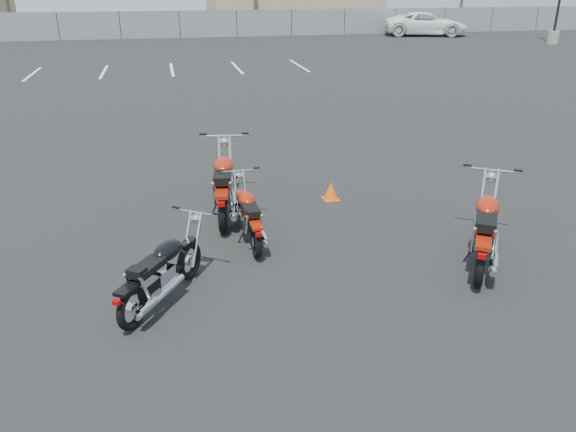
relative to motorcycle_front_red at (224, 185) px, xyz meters
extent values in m
plane|color=black|center=(0.53, -2.46, -0.53)|extent=(120.00, 120.00, 0.00)
torus|color=black|center=(0.11, 0.82, -0.19)|extent=(0.22, 0.69, 0.68)
cylinder|color=silver|center=(0.11, 0.82, -0.19)|extent=(0.14, 0.19, 0.18)
torus|color=black|center=(-0.13, -0.80, -0.19)|extent=(0.22, 0.69, 0.68)
cylinder|color=silver|center=(-0.13, -0.80, -0.19)|extent=(0.14, 0.19, 0.18)
cube|color=black|center=(-0.01, 0.01, -0.15)|extent=(0.28, 1.19, 0.07)
cube|color=silver|center=(-0.02, -0.05, -0.08)|extent=(0.37, 0.47, 0.34)
cylinder|color=silver|center=(-0.02, -0.05, 0.12)|extent=(0.26, 0.31, 0.30)
ellipsoid|color=#9F1D09|center=(0.02, 0.21, 0.28)|extent=(0.43, 0.70, 0.29)
cube|color=black|center=(-0.06, -0.33, 0.26)|extent=(0.38, 0.66, 0.11)
cube|color=black|center=(-0.10, -0.61, 0.30)|extent=(0.27, 0.24, 0.14)
cube|color=#9F1D09|center=(-0.13, -0.82, 0.16)|extent=(0.27, 0.50, 0.06)
cube|color=#9F1D09|center=(0.11, 0.82, 0.16)|extent=(0.20, 0.40, 0.05)
cylinder|color=silver|center=(0.03, -0.65, 0.09)|extent=(0.09, 0.21, 0.44)
cylinder|color=silver|center=(-0.24, -0.61, 0.09)|extent=(0.09, 0.21, 0.44)
cylinder|color=silver|center=(0.12, -0.35, -0.22)|extent=(0.28, 1.25, 0.15)
cylinder|color=silver|center=(0.07, -0.71, -0.19)|extent=(0.19, 0.42, 0.15)
cylinder|color=silver|center=(0.23, 0.94, 0.17)|extent=(0.11, 0.45, 0.89)
cylinder|color=silver|center=(0.02, 0.97, 0.17)|extent=(0.11, 0.45, 0.89)
sphere|color=silver|center=(0.15, 1.13, 0.46)|extent=(0.20, 0.20, 0.18)
cylinder|color=silver|center=(0.15, 1.16, 0.57)|extent=(0.79, 0.15, 0.03)
cylinder|color=black|center=(0.54, 1.08, 0.62)|extent=(0.14, 0.06, 0.04)
cylinder|color=black|center=(-0.24, 1.19, 0.62)|extent=(0.14, 0.06, 0.04)
cylinder|color=black|center=(-0.18, -0.08, -0.36)|extent=(0.18, 0.05, 0.34)
cube|color=#990505|center=(-0.17, -1.11, 0.09)|extent=(0.12, 0.08, 0.07)
torus|color=black|center=(-0.74, -2.22, -0.26)|extent=(0.38, 0.50, 0.54)
cylinder|color=silver|center=(-0.74, -2.22, -0.26)|extent=(0.16, 0.17, 0.14)
torus|color=black|center=(-1.47, -3.31, -0.26)|extent=(0.38, 0.50, 0.54)
cylinder|color=silver|center=(-1.47, -3.31, -0.26)|extent=(0.16, 0.17, 0.14)
cube|color=black|center=(-1.11, -2.77, -0.23)|extent=(0.60, 0.84, 0.05)
cube|color=silver|center=(-1.13, -2.80, -0.17)|extent=(0.40, 0.43, 0.27)
cylinder|color=silver|center=(-1.13, -2.80, -0.01)|extent=(0.28, 0.29, 0.24)
ellipsoid|color=black|center=(-1.02, -2.63, 0.12)|extent=(0.52, 0.59, 0.23)
cube|color=black|center=(-1.26, -2.99, 0.10)|extent=(0.47, 0.54, 0.09)
cube|color=black|center=(-1.38, -3.18, 0.13)|extent=(0.26, 0.25, 0.11)
cube|color=black|center=(-1.48, -3.33, 0.02)|extent=(0.35, 0.41, 0.05)
cube|color=black|center=(-0.74, -2.22, 0.02)|extent=(0.27, 0.32, 0.04)
cylinder|color=silver|center=(-1.31, -3.26, -0.04)|extent=(0.13, 0.16, 0.35)
cylinder|color=silver|center=(-1.49, -3.14, -0.04)|extent=(0.13, 0.16, 0.35)
cylinder|color=silver|center=(-1.14, -3.07, -0.28)|extent=(0.62, 0.87, 0.12)
cylinder|color=silver|center=(-1.30, -3.31, -0.26)|extent=(0.27, 0.33, 0.12)
cylinder|color=silver|center=(-0.62, -2.18, 0.03)|extent=(0.23, 0.32, 0.71)
cylinder|color=silver|center=(-0.75, -2.09, 0.03)|extent=(0.23, 0.32, 0.71)
sphere|color=silver|center=(-0.60, -2.01, 0.26)|extent=(0.20, 0.20, 0.14)
cylinder|color=silver|center=(-0.59, -2.00, 0.35)|extent=(0.54, 0.37, 0.03)
cylinder|color=black|center=(-0.34, -2.19, 0.39)|extent=(0.11, 0.09, 0.03)
cylinder|color=black|center=(-0.87, -1.84, 0.39)|extent=(0.11, 0.09, 0.03)
cylinder|color=black|center=(-1.26, -2.77, -0.40)|extent=(0.13, 0.10, 0.27)
cube|color=#990505|center=(-1.61, -3.52, -0.04)|extent=(0.11, 0.10, 0.05)
torus|color=black|center=(0.23, -0.53, -0.27)|extent=(0.11, 0.53, 0.53)
cylinder|color=silver|center=(0.23, -0.53, -0.27)|extent=(0.09, 0.14, 0.14)
torus|color=black|center=(0.26, -1.80, -0.27)|extent=(0.11, 0.53, 0.53)
cylinder|color=silver|center=(0.26, -1.80, -0.27)|extent=(0.09, 0.14, 0.14)
cube|color=black|center=(0.24, -1.17, -0.23)|extent=(0.11, 0.93, 0.05)
cube|color=silver|center=(0.24, -1.21, -0.18)|extent=(0.25, 0.34, 0.26)
cylinder|color=silver|center=(0.24, -1.21, -0.02)|extent=(0.18, 0.22, 0.23)
ellipsoid|color=#9F1D09|center=(0.24, -1.01, 0.10)|extent=(0.28, 0.52, 0.23)
cube|color=black|center=(0.25, -1.43, 0.08)|extent=(0.24, 0.49, 0.09)
cube|color=black|center=(0.25, -1.65, 0.12)|extent=(0.20, 0.16, 0.11)
cube|color=#9F1D09|center=(0.26, -1.82, 0.01)|extent=(0.17, 0.37, 0.04)
cube|color=#9F1D09|center=(0.23, -0.53, 0.01)|extent=(0.12, 0.30, 0.04)
cylinder|color=silver|center=(0.36, -1.67, -0.05)|extent=(0.05, 0.16, 0.35)
cylinder|color=silver|center=(0.15, -1.67, -0.05)|extent=(0.05, 0.16, 0.35)
cylinder|color=silver|center=(0.39, -1.43, -0.29)|extent=(0.10, 0.97, 0.11)
cylinder|color=silver|center=(0.39, -1.71, -0.27)|extent=(0.11, 0.31, 0.12)
cylinder|color=silver|center=(0.30, -0.42, 0.01)|extent=(0.05, 0.35, 0.70)
cylinder|color=silver|center=(0.14, -0.42, 0.01)|extent=(0.05, 0.35, 0.70)
sphere|color=silver|center=(0.22, -0.28, 0.24)|extent=(0.14, 0.14, 0.14)
cylinder|color=silver|center=(0.22, -0.26, 0.33)|extent=(0.62, 0.04, 0.03)
cylinder|color=black|center=(0.53, -0.27, 0.37)|extent=(0.11, 0.03, 0.03)
cylinder|color=black|center=(-0.09, -0.29, 0.37)|extent=(0.11, 0.03, 0.03)
cylinder|color=black|center=(0.12, -1.26, -0.40)|extent=(0.14, 0.02, 0.26)
cube|color=#990505|center=(0.26, -2.05, -0.05)|extent=(0.09, 0.05, 0.05)
torus|color=black|center=(3.90, -1.96, -0.21)|extent=(0.45, 0.61, 0.65)
cylinder|color=silver|center=(3.90, -1.96, -0.21)|extent=(0.19, 0.21, 0.17)
torus|color=black|center=(3.06, -3.29, -0.21)|extent=(0.45, 0.61, 0.65)
cylinder|color=silver|center=(3.06, -3.29, -0.21)|extent=(0.19, 0.21, 0.17)
cube|color=black|center=(3.48, -2.62, -0.16)|extent=(0.70, 1.02, 0.07)
cube|color=silver|center=(3.45, -2.67, -0.10)|extent=(0.48, 0.51, 0.33)
cylinder|color=silver|center=(3.45, -2.67, 0.10)|extent=(0.33, 0.35, 0.29)
ellipsoid|color=#9F1D09|center=(3.59, -2.46, 0.25)|extent=(0.62, 0.71, 0.28)
cube|color=black|center=(3.30, -2.90, 0.23)|extent=(0.56, 0.66, 0.11)
cube|color=black|center=(3.16, -3.13, 0.27)|extent=(0.31, 0.29, 0.13)
cube|color=#9F1D09|center=(3.05, -3.31, 0.13)|extent=(0.41, 0.49, 0.05)
cube|color=#9F1D09|center=(3.90, -1.96, 0.13)|extent=(0.32, 0.39, 0.04)
cylinder|color=silver|center=(3.25, -3.22, 0.06)|extent=(0.15, 0.20, 0.43)
cylinder|color=silver|center=(3.03, -3.08, 0.06)|extent=(0.15, 0.20, 0.43)
cylinder|color=silver|center=(3.45, -2.99, -0.23)|extent=(0.73, 1.06, 0.14)
cylinder|color=silver|center=(3.26, -3.28, -0.21)|extent=(0.32, 0.39, 0.14)
cylinder|color=silver|center=(4.06, -1.90, 0.14)|extent=(0.27, 0.39, 0.86)
cylinder|color=silver|center=(3.89, -1.79, 0.14)|extent=(0.27, 0.39, 0.86)
sphere|color=silver|center=(4.07, -1.70, 0.42)|extent=(0.24, 0.24, 0.17)
cylinder|color=silver|center=(4.08, -1.68, 0.53)|extent=(0.66, 0.44, 0.03)
cylinder|color=black|center=(4.39, -1.90, 0.57)|extent=(0.13, 0.10, 0.04)
cylinder|color=black|center=(3.75, -1.50, 0.57)|extent=(0.13, 0.10, 0.04)
cylinder|color=black|center=(3.29, -2.63, -0.37)|extent=(0.16, 0.11, 0.33)
cube|color=#990505|center=(2.89, -3.54, 0.06)|extent=(0.13, 0.11, 0.07)
cone|color=#EF560C|center=(2.03, 0.26, -0.36)|extent=(0.27, 0.27, 0.33)
cube|color=#EF560C|center=(2.03, 0.26, -0.53)|extent=(0.29, 0.29, 0.01)
cylinder|color=gray|center=(23.50, 23.45, -0.13)|extent=(0.70, 0.70, 0.80)
cube|color=slate|center=(0.53, 32.54, 0.37)|extent=(80.00, 0.04, 1.80)
cylinder|color=black|center=(-7.47, 32.54, 0.37)|extent=(0.06, 0.06, 1.80)
cylinder|color=black|center=(-3.47, 32.54, 0.37)|extent=(0.06, 0.06, 1.80)
cylinder|color=black|center=(0.53, 32.54, 0.37)|extent=(0.06, 0.06, 1.80)
cylinder|color=black|center=(4.53, 32.54, 0.37)|extent=(0.06, 0.06, 1.80)
cylinder|color=black|center=(8.53, 32.54, 0.37)|extent=(0.06, 0.06, 1.80)
cylinder|color=black|center=(12.53, 32.54, 0.37)|extent=(0.06, 0.06, 1.80)
cylinder|color=black|center=(16.53, 32.54, 0.37)|extent=(0.06, 0.06, 1.80)
cylinder|color=black|center=(20.53, 32.54, 0.37)|extent=(0.06, 0.06, 1.80)
cylinder|color=black|center=(24.53, 32.54, 0.37)|extent=(0.06, 0.06, 1.80)
cylinder|color=black|center=(28.53, 32.54, 0.37)|extent=(0.06, 0.06, 1.80)
cube|color=tan|center=(10.53, 41.54, 1.17)|extent=(14.00, 9.00, 3.40)
cube|color=silver|center=(-6.47, 17.54, -0.53)|extent=(0.12, 4.00, 0.01)
cube|color=silver|center=(-3.47, 17.54, -0.53)|extent=(0.12, 4.00, 0.01)
cube|color=silver|center=(-0.47, 17.54, -0.53)|extent=(0.12, 4.00, 0.01)
cube|color=silver|center=(2.53, 17.54, -0.53)|extent=(0.12, 4.00, 0.01)
cube|color=silver|center=(5.53, 17.54, -0.53)|extent=(0.12, 4.00, 0.01)
imported|color=white|center=(17.99, 30.35, 0.75)|extent=(4.50, 7.22, 2.56)
camera|label=1|loc=(-0.88, -9.24, 3.32)|focal=35.00mm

